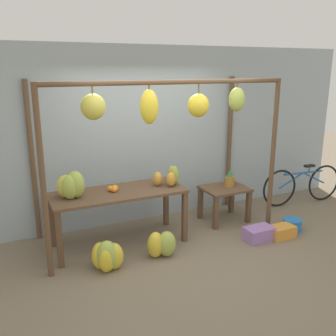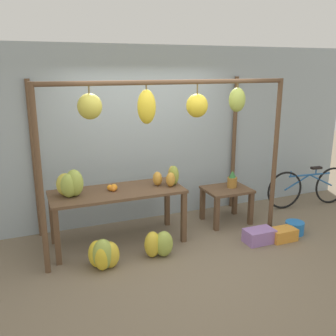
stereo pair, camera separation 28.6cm
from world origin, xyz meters
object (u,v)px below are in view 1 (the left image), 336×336
(pineapple_cluster, at_px, (230,179))
(parked_bicycle, at_px, (302,185))
(banana_pile_on_table, at_px, (71,186))
(banana_pile_ground_right, at_px, (162,244))
(blue_bucket, at_px, (292,225))
(papaya_pile, at_px, (169,177))
(fruit_crate_white, at_px, (259,234))
(banana_pile_ground_left, at_px, (107,256))
(fruit_crate_purple, at_px, (282,232))
(orange_pile, at_px, (114,189))

(pineapple_cluster, bearing_deg, parked_bicycle, 1.81)
(banana_pile_on_table, distance_m, banana_pile_ground_right, 1.43)
(blue_bucket, relative_size, parked_bicycle, 0.17)
(banana_pile_on_table, distance_m, papaya_pile, 1.41)
(parked_bicycle, bearing_deg, banana_pile_on_table, -177.79)
(banana_pile_on_table, bearing_deg, fruit_crate_white, -16.81)
(banana_pile_on_table, distance_m, parked_bicycle, 4.27)
(banana_pile_ground_left, distance_m, fruit_crate_purple, 2.63)
(banana_pile_ground_left, relative_size, fruit_crate_white, 0.95)
(orange_pile, relative_size, banana_pile_ground_left, 0.36)
(pineapple_cluster, distance_m, banana_pile_ground_left, 2.47)
(papaya_pile, relative_size, fruit_crate_purple, 1.04)
(banana_pile_on_table, bearing_deg, fruit_crate_purple, -16.04)
(orange_pile, height_order, fruit_crate_white, orange_pile)
(banana_pile_on_table, relative_size, orange_pile, 2.98)
(banana_pile_on_table, distance_m, fruit_crate_purple, 3.13)
(pineapple_cluster, height_order, fruit_crate_white, pineapple_cluster)
(pineapple_cluster, distance_m, banana_pile_ground_right, 1.78)
(orange_pile, distance_m, fruit_crate_purple, 2.57)
(orange_pile, bearing_deg, banana_pile_ground_left, -115.68)
(banana_pile_ground_left, relative_size, parked_bicycle, 0.24)
(banana_pile_ground_left, bearing_deg, blue_bucket, -1.67)
(banana_pile_on_table, height_order, banana_pile_ground_left, banana_pile_on_table)
(blue_bucket, bearing_deg, papaya_pile, 159.34)
(banana_pile_on_table, distance_m, banana_pile_ground_left, 1.03)
(banana_pile_ground_right, xyz_separation_m, blue_bucket, (2.18, -0.10, -0.08))
(orange_pile, relative_size, fruit_crate_white, 0.35)
(orange_pile, xyz_separation_m, banana_pile_ground_right, (0.44, -0.62, -0.66))
(fruit_crate_white, bearing_deg, fruit_crate_purple, -10.56)
(orange_pile, bearing_deg, fruit_crate_white, -21.85)
(banana_pile_ground_right, bearing_deg, fruit_crate_white, -5.85)
(orange_pile, relative_size, papaya_pile, 0.37)
(parked_bicycle, distance_m, papaya_pile, 2.88)
(pineapple_cluster, bearing_deg, orange_pile, -177.26)
(parked_bicycle, bearing_deg, blue_bucket, -139.49)
(fruit_crate_white, relative_size, fruit_crate_purple, 1.11)
(pineapple_cluster, xyz_separation_m, banana_pile_ground_left, (-2.30, -0.74, -0.50))
(fruit_crate_white, bearing_deg, parked_bicycle, 28.53)
(banana_pile_on_table, xyz_separation_m, papaya_pile, (1.41, -0.04, -0.04))
(banana_pile_ground_left, height_order, parked_bicycle, parked_bicycle)
(pineapple_cluster, distance_m, fruit_crate_purple, 1.16)
(papaya_pile, bearing_deg, pineapple_cluster, 7.15)
(banana_pile_on_table, relative_size, papaya_pile, 1.11)
(banana_pile_on_table, xyz_separation_m, banana_pile_ground_right, (1.03, -0.61, -0.78))
(orange_pile, xyz_separation_m, fruit_crate_purple, (2.31, -0.85, -0.74))
(banana_pile_ground_left, xyz_separation_m, fruit_crate_white, (2.25, -0.14, -0.08))
(orange_pile, height_order, parked_bicycle, orange_pile)
(pineapple_cluster, bearing_deg, fruit_crate_purple, -71.57)
(blue_bucket, height_order, parked_bicycle, parked_bicycle)
(papaya_pile, bearing_deg, banana_pile_ground_left, -152.40)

